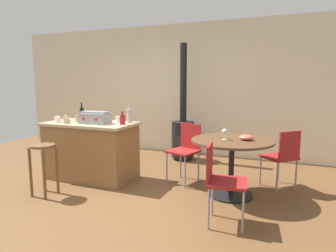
{
  "coord_description": "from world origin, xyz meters",
  "views": [
    {
      "loc": [
        2.18,
        -3.3,
        1.5
      ],
      "look_at": [
        0.59,
        0.57,
        0.88
      ],
      "focal_mm": 31.51,
      "sensor_mm": 36.0,
      "label": 1
    }
  ],
  "objects_px": {
    "folding_chair_near": "(186,148)",
    "wood_stove": "(183,132)",
    "wine_glass": "(224,132)",
    "toolbox": "(95,118)",
    "wooden_stool": "(43,160)",
    "cup_0": "(57,119)",
    "cup_4": "(66,118)",
    "cup_1": "(78,119)",
    "bottle_2": "(82,114)",
    "bottle_1": "(129,115)",
    "cup_3": "(66,121)",
    "serving_bowl": "(246,137)",
    "bottle_0": "(122,119)",
    "kitchen_island": "(91,150)",
    "dining_table": "(232,153)",
    "folding_chair_far": "(221,177)",
    "cup_2": "(118,119)",
    "folding_chair_left": "(283,155)"
  },
  "relations": [
    {
      "from": "cup_0",
      "to": "cup_1",
      "type": "xyz_separation_m",
      "value": [
        0.31,
        0.12,
        0.01
      ]
    },
    {
      "from": "wooden_stool",
      "to": "cup_4",
      "type": "distance_m",
      "value": 1.02
    },
    {
      "from": "wine_glass",
      "to": "cup_0",
      "type": "bearing_deg",
      "value": -175.73
    },
    {
      "from": "kitchen_island",
      "to": "folding_chair_far",
      "type": "distance_m",
      "value": 2.33
    },
    {
      "from": "folding_chair_near",
      "to": "cup_1",
      "type": "distance_m",
      "value": 1.73
    },
    {
      "from": "folding_chair_near",
      "to": "bottle_1",
      "type": "height_order",
      "value": "bottle_1"
    },
    {
      "from": "cup_4",
      "to": "bottle_1",
      "type": "bearing_deg",
      "value": 10.51
    },
    {
      "from": "bottle_2",
      "to": "cup_1",
      "type": "distance_m",
      "value": 0.15
    },
    {
      "from": "wood_stove",
      "to": "cup_1",
      "type": "relative_size",
      "value": 18.26
    },
    {
      "from": "cup_0",
      "to": "cup_4",
      "type": "distance_m",
      "value": 0.17
    },
    {
      "from": "kitchen_island",
      "to": "wooden_stool",
      "type": "height_order",
      "value": "kitchen_island"
    },
    {
      "from": "cup_1",
      "to": "dining_table",
      "type": "bearing_deg",
      "value": 2.93
    },
    {
      "from": "wood_stove",
      "to": "folding_chair_near",
      "type": "bearing_deg",
      "value": -68.8
    },
    {
      "from": "kitchen_island",
      "to": "bottle_1",
      "type": "distance_m",
      "value": 0.83
    },
    {
      "from": "folding_chair_near",
      "to": "toolbox",
      "type": "height_order",
      "value": "toolbox"
    },
    {
      "from": "cup_1",
      "to": "bottle_2",
      "type": "bearing_deg",
      "value": 103.89
    },
    {
      "from": "cup_1",
      "to": "serving_bowl",
      "type": "height_order",
      "value": "cup_1"
    },
    {
      "from": "wood_stove",
      "to": "bottle_1",
      "type": "height_order",
      "value": "wood_stove"
    },
    {
      "from": "bottle_1",
      "to": "wine_glass",
      "type": "relative_size",
      "value": 2.03
    },
    {
      "from": "cup_4",
      "to": "serving_bowl",
      "type": "relative_size",
      "value": 0.6
    },
    {
      "from": "cup_3",
      "to": "serving_bowl",
      "type": "height_order",
      "value": "cup_3"
    },
    {
      "from": "cup_0",
      "to": "cup_4",
      "type": "relative_size",
      "value": 1.09
    },
    {
      "from": "folding_chair_far",
      "to": "bottle_2",
      "type": "xyz_separation_m",
      "value": [
        -2.44,
        0.85,
        0.49
      ]
    },
    {
      "from": "kitchen_island",
      "to": "wood_stove",
      "type": "relative_size",
      "value": 0.63
    },
    {
      "from": "cup_1",
      "to": "wine_glass",
      "type": "distance_m",
      "value": 2.28
    },
    {
      "from": "folding_chair_near",
      "to": "cup_1",
      "type": "height_order",
      "value": "cup_1"
    },
    {
      "from": "kitchen_island",
      "to": "serving_bowl",
      "type": "xyz_separation_m",
      "value": [
        2.34,
        0.13,
        0.35
      ]
    },
    {
      "from": "wooden_stool",
      "to": "cup_0",
      "type": "bearing_deg",
      "value": 118.01
    },
    {
      "from": "wood_stove",
      "to": "cup_0",
      "type": "relative_size",
      "value": 18.9
    },
    {
      "from": "cup_0",
      "to": "bottle_1",
      "type": "bearing_deg",
      "value": 18.59
    },
    {
      "from": "cup_4",
      "to": "bottle_0",
      "type": "bearing_deg",
      "value": -0.93
    },
    {
      "from": "folding_chair_near",
      "to": "serving_bowl",
      "type": "xyz_separation_m",
      "value": [
        0.92,
        -0.27,
        0.27
      ]
    },
    {
      "from": "folding_chair_near",
      "to": "wood_stove",
      "type": "distance_m",
      "value": 1.32
    },
    {
      "from": "kitchen_island",
      "to": "folding_chair_far",
      "type": "bearing_deg",
      "value": -18.73
    },
    {
      "from": "cup_0",
      "to": "cup_1",
      "type": "distance_m",
      "value": 0.33
    },
    {
      "from": "wood_stove",
      "to": "cup_2",
      "type": "xyz_separation_m",
      "value": [
        -0.57,
        -1.43,
        0.38
      ]
    },
    {
      "from": "wooden_stool",
      "to": "wine_glass",
      "type": "relative_size",
      "value": 4.79
    },
    {
      "from": "cup_0",
      "to": "cup_2",
      "type": "bearing_deg",
      "value": 21.46
    },
    {
      "from": "wine_glass",
      "to": "dining_table",
      "type": "bearing_deg",
      "value": 26.82
    },
    {
      "from": "wood_stove",
      "to": "cup_4",
      "type": "bearing_deg",
      "value": -131.72
    },
    {
      "from": "toolbox",
      "to": "wooden_stool",
      "type": "bearing_deg",
      "value": -109.26
    },
    {
      "from": "wine_glass",
      "to": "cup_1",
      "type": "bearing_deg",
      "value": -178.14
    },
    {
      "from": "bottle_0",
      "to": "wine_glass",
      "type": "height_order",
      "value": "bottle_0"
    },
    {
      "from": "wood_stove",
      "to": "bottle_0",
      "type": "relative_size",
      "value": 11.46
    },
    {
      "from": "cup_2",
      "to": "cup_4",
      "type": "height_order",
      "value": "cup_2"
    },
    {
      "from": "cup_2",
      "to": "dining_table",
      "type": "bearing_deg",
      "value": -3.53
    },
    {
      "from": "bottle_2",
      "to": "cup_4",
      "type": "bearing_deg",
      "value": -160.58
    },
    {
      "from": "bottle_2",
      "to": "cup_4",
      "type": "distance_m",
      "value": 0.28
    },
    {
      "from": "folding_chair_near",
      "to": "wine_glass",
      "type": "relative_size",
      "value": 6.14
    },
    {
      "from": "folding_chair_left",
      "to": "serving_bowl",
      "type": "xyz_separation_m",
      "value": [
        -0.45,
        -0.47,
        0.3
      ]
    }
  ]
}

